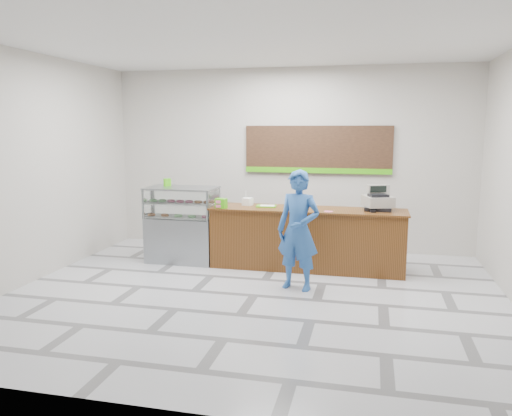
% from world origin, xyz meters
% --- Properties ---
extents(floor, '(7.00, 7.00, 0.00)m').
position_xyz_m(floor, '(0.00, 0.00, 0.00)').
color(floor, '#BCBCC1').
rests_on(floor, ground).
extents(back_wall, '(7.00, 0.00, 7.00)m').
position_xyz_m(back_wall, '(0.00, 3.00, 1.75)').
color(back_wall, beige).
rests_on(back_wall, floor).
extents(ceiling, '(7.00, 7.00, 0.00)m').
position_xyz_m(ceiling, '(0.00, 0.00, 3.50)').
color(ceiling, silver).
rests_on(ceiling, back_wall).
extents(sales_counter, '(3.26, 0.76, 1.03)m').
position_xyz_m(sales_counter, '(0.55, 1.55, 0.52)').
color(sales_counter, brown).
rests_on(sales_counter, floor).
extents(display_case, '(1.22, 0.72, 1.33)m').
position_xyz_m(display_case, '(-1.67, 1.55, 0.68)').
color(display_case, gray).
rests_on(display_case, floor).
extents(menu_board, '(2.80, 0.06, 0.90)m').
position_xyz_m(menu_board, '(0.55, 2.96, 1.93)').
color(menu_board, black).
rests_on(menu_board, back_wall).
extents(cash_register, '(0.55, 0.56, 0.40)m').
position_xyz_m(cash_register, '(1.69, 1.66, 1.18)').
color(cash_register, black).
rests_on(cash_register, sales_counter).
extents(card_terminal, '(0.11, 0.17, 0.04)m').
position_xyz_m(card_terminal, '(1.61, 1.43, 1.05)').
color(card_terminal, black).
rests_on(card_terminal, sales_counter).
extents(serving_tray, '(0.36, 0.27, 0.02)m').
position_xyz_m(serving_tray, '(-0.16, 1.61, 1.04)').
color(serving_tray, '#4BBA0E').
rests_on(serving_tray, sales_counter).
extents(napkin_box, '(0.19, 0.19, 0.13)m').
position_xyz_m(napkin_box, '(-0.51, 1.68, 1.09)').
color(napkin_box, white).
rests_on(napkin_box, sales_counter).
extents(straw_cup, '(0.09, 0.09, 0.13)m').
position_xyz_m(straw_cup, '(-0.55, 1.70, 1.10)').
color(straw_cup, silver).
rests_on(straw_cup, sales_counter).
extents(promo_box, '(0.20, 0.16, 0.16)m').
position_xyz_m(promo_box, '(-0.87, 1.28, 1.11)').
color(promo_box, '#44BA0E').
rests_on(promo_box, sales_counter).
extents(donut_decal, '(0.15, 0.15, 0.00)m').
position_xyz_m(donut_decal, '(0.92, 1.33, 1.03)').
color(donut_decal, '#E15F8A').
rests_on(donut_decal, sales_counter).
extents(green_cup_left, '(0.09, 0.09, 0.13)m').
position_xyz_m(green_cup_left, '(-2.00, 1.64, 1.40)').
color(green_cup_left, '#44BA0E').
rests_on(green_cup_left, display_case).
extents(green_cup_right, '(0.09, 0.09, 0.13)m').
position_xyz_m(green_cup_right, '(-1.97, 1.69, 1.40)').
color(green_cup_right, '#44BA0E').
rests_on(green_cup_right, display_case).
extents(customer, '(0.73, 0.57, 1.77)m').
position_xyz_m(customer, '(0.56, 0.46, 0.88)').
color(customer, '#2859A3').
rests_on(customer, floor).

